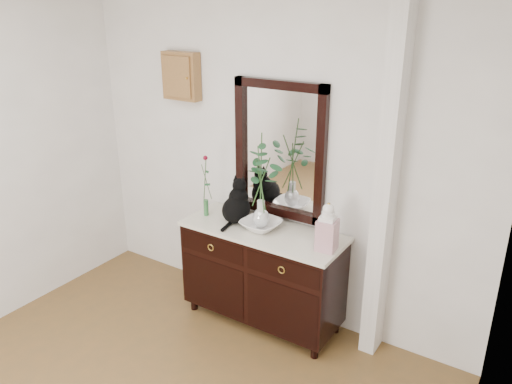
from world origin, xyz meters
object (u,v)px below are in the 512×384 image
Objects in this scene: cat at (236,201)px; ginger_jar at (328,226)px; sideboard at (263,271)px; lotus_bowl at (261,225)px.

cat is 0.84m from ginger_jar.
lotus_bowl is at bearing -152.89° from sideboard.
cat is 0.96× the size of ginger_jar.
sideboard is 3.73× the size of cat.
cat reaches higher than sideboard.
lotus_bowl reaches higher than sideboard.
ginger_jar reaches higher than lotus_bowl.
lotus_bowl is (-0.01, -0.01, 0.41)m from sideboard.
lotus_bowl is at bearing 177.04° from ginger_jar.
sideboard is at bearing 176.21° from ginger_jar.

